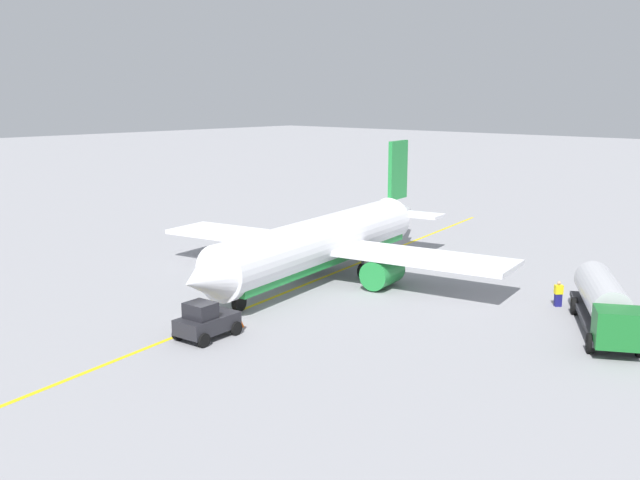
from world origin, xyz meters
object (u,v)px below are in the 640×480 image
Objects in this scene: fuel_tanker at (604,303)px; safety_cone_nose at (239,321)px; refueling_worker at (558,294)px; airplane at (323,243)px; pushback_tug at (206,321)px.

safety_cone_nose is (13.91, -16.50, -1.40)m from fuel_tanker.
refueling_worker is 21.02m from safety_cone_nose.
fuel_tanker is at bearing 94.38° from airplane.
refueling_worker is 2.58× the size of safety_cone_nose.
airplane is 18.13× the size of refueling_worker.
refueling_worker is (-19.64, 12.22, -0.19)m from pushback_tug.
refueling_worker is at bearing -126.70° from fuel_tanker.
airplane is 46.69× the size of safety_cone_nose.
fuel_tanker is (-1.59, 20.77, -0.95)m from airplane.
fuel_tanker is at bearing 130.13° from safety_cone_nose.
airplane is at bearing -85.62° from fuel_tanker.
safety_cone_nose is (17.00, -12.35, -0.49)m from refueling_worker.
pushback_tug is 23.13m from refueling_worker.
refueling_worker is at bearing 144.00° from safety_cone_nose.
airplane is at bearing -74.27° from refueling_worker.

